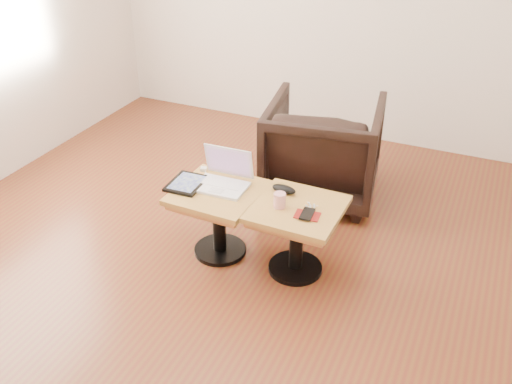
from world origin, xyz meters
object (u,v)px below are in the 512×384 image
at_px(striped_cup, 280,200).
at_px(armchair, 323,149).
at_px(laptop, 223,178).
at_px(side_table_right, 297,223).
at_px(side_table_left, 218,206).

relative_size(striped_cup, armchair, 0.11).
relative_size(laptop, striped_cup, 3.61).
distance_m(side_table_right, laptop, 0.53).
bearing_deg(striped_cup, armchair, 93.23).
distance_m(laptop, armchair, 0.97).
distance_m(side_table_left, side_table_right, 0.51).
bearing_deg(striped_cup, side_table_right, 25.17).
bearing_deg(striped_cup, laptop, 167.01).
relative_size(side_table_right, laptop, 1.59).
distance_m(side_table_left, laptop, 0.18).
relative_size(side_table_right, armchair, 0.64).
bearing_deg(side_table_right, side_table_left, -176.30).
bearing_deg(side_table_right, armchair, 100.12).
distance_m(striped_cup, armchair, 1.00).
height_order(side_table_left, striped_cup, striped_cup).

